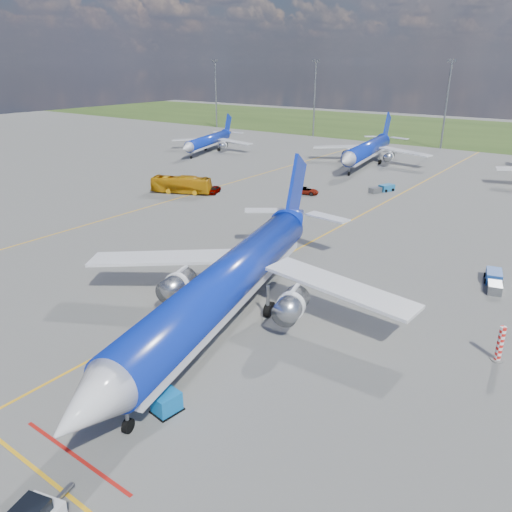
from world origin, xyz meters
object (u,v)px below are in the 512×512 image
Objects in this scene: uld_container at (167,403)px; service_car_a at (214,190)px; apron_bus at (181,185)px; bg_jet_nnw at (366,165)px; main_airliner at (228,324)px; bg_jet_nw at (209,152)px; baggage_tug_w at (494,280)px; baggage_tug_c at (383,189)px; service_car_b at (306,191)px; warning_post at (500,344)px.

service_car_a is at bearing 134.89° from uld_container.
apron_bus is (-41.49, 44.12, 0.83)m from uld_container.
bg_jet_nnw is 46.66m from apron_bus.
main_airliner is at bearing -68.52° from service_car_a.
bg_jet_nw reaches higher than service_car_a.
bg_jet_nnw is 65.82m from baggage_tug_w.
baggage_tug_c is at bearing -67.51° from bg_jet_nnw.
baggage_tug_c is at bearing 114.96° from baggage_tug_w.
service_car_b is 14.25m from baggage_tug_c.
uld_container is 61.11m from service_car_b.
apron_bus reaches higher than baggage_tug_w.
service_car_a is at bearing -78.78° from apron_bus.
bg_jet_nnw is 6.93× the size of baggage_tug_w.
main_airliner is 48.65m from service_car_b.
bg_jet_nw reaches higher than apron_bus.
main_airliner is (62.34, -68.40, 0.00)m from bg_jet_nw.
uld_container is 67.68m from baggage_tug_c.
service_car_a is (29.96, -32.66, 0.65)m from bg_jet_nw.
baggage_tug_c is (-12.74, 66.47, -0.14)m from uld_container.
service_car_a is 51.26m from baggage_tug_w.
apron_bus is at bearing 140.46° from uld_container.
bg_jet_nnw is 91.70m from uld_container.
apron_bus is (-37.23, 32.40, 1.52)m from main_airliner.
bg_jet_nw reaches higher than baggage_tug_w.
warning_post is at bearing 6.79° from main_airliner.
bg_jet_nnw is at bearing 121.83° from warning_post.
main_airliner reaches higher than uld_container.
service_car_b is (2.72, -31.41, 0.64)m from bg_jet_nnw.
warning_post is 60.00m from service_car_a.
baggage_tug_c is (-25.78, 31.63, -0.02)m from baggage_tug_w.
bg_jet_nnw is 10.17× the size of service_car_a.
bg_jet_nw is 0.82× the size of bg_jet_nnw.
service_car_a is (4.85, 3.34, -0.88)m from apron_bus.
baggage_tug_c is at bearing -75.45° from apron_bus.
service_car_b is (13.62, 9.14, -0.01)m from service_car_a.
bg_jet_nw is at bearing 111.84° from service_car_a.
service_car_a reaches higher than baggage_tug_c.
apron_bus is at bearing 157.29° from warning_post.
bg_jet_nnw is at bearing -43.04° from apron_bus.
baggage_tug_c is at bearing -59.49° from service_car_b.
service_car_a is 0.71× the size of baggage_tug_c.
uld_container is (-16.60, -19.81, -0.81)m from warning_post.
bg_jet_nw is 43.92m from apron_bus.
apron_bus is (-15.75, -43.89, 1.52)m from bg_jet_nnw.
bg_jet_nw is at bearing 48.34° from service_car_b.
warning_post reaches higher than baggage_tug_w.
warning_post is at bearing 57.26° from uld_container.
warning_post reaches higher than baggage_tug_c.
uld_container is at bearing -67.39° from bg_jet_nw.
warning_post is 102.77m from bg_jet_nw.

